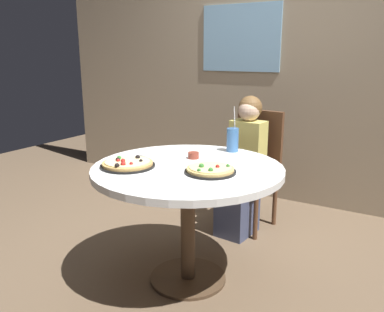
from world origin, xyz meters
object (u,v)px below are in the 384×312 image
chair_wooden (253,162)px  diner_child (242,173)px  plate_small (154,154)px  sauce_bowl (193,155)px  dining_table (188,183)px  pizza_veggie (210,170)px  soda_cup (233,140)px  pizza_cheese (127,164)px

chair_wooden → diner_child: (-0.02, -0.18, -0.05)m
chair_wooden → plate_small: size_ratio=5.28×
diner_child → sauce_bowl: diner_child is taller
diner_child → sauce_bowl: bearing=-94.5°
diner_child → sauce_bowl: (-0.05, -0.67, 0.29)m
dining_table → plate_small: size_ratio=6.29×
dining_table → pizza_veggie: 0.22m
dining_table → plate_small: (-0.33, 0.12, 0.11)m
dining_table → diner_child: size_ratio=1.05×
sauce_bowl → diner_child: bearing=85.5°
diner_child → soda_cup: size_ratio=3.52×
pizza_cheese → soda_cup: size_ratio=1.05×
sauce_bowl → pizza_cheese: bearing=-123.2°
pizza_veggie → diner_child: bearing=101.8°
soda_cup → plate_small: soda_cup is taller
dining_table → diner_child: (-0.01, 0.84, -0.16)m
dining_table → pizza_veggie: size_ratio=3.91×
diner_child → pizza_cheese: (-0.29, -1.03, 0.28)m
chair_wooden → sauce_bowl: bearing=-94.6°
dining_table → chair_wooden: chair_wooden is taller
dining_table → sauce_bowl: (-0.06, 0.17, 0.13)m
dining_table → chair_wooden: 1.03m
plate_small → pizza_veggie: bearing=-18.3°
soda_cup → plate_small: 0.54m
pizza_veggie → sauce_bowl: (-0.24, 0.22, 0.00)m
dining_table → chair_wooden: bearing=89.5°
sauce_bowl → pizza_veggie: bearing=-42.6°
pizza_veggie → chair_wooden: bearing=99.0°
sauce_bowl → plate_small: (-0.27, -0.05, -0.02)m
dining_table → sauce_bowl: size_ratio=16.18×
chair_wooden → plate_small: bearing=-110.9°
sauce_bowl → soda_cup: bearing=65.5°
soda_cup → pizza_veggie: bearing=-78.5°
diner_child → pizza_veggie: (0.19, -0.89, 0.28)m
dining_table → pizza_veggie: pizza_veggie is taller
plate_small → sauce_bowl: bearing=10.1°
diner_child → soda_cup: 0.52m
pizza_cheese → plate_small: pizza_cheese is taller
pizza_cheese → plate_small: bearing=97.0°
plate_small → dining_table: bearing=-19.6°
dining_table → pizza_cheese: pizza_cheese is taller
diner_child → plate_small: size_ratio=6.01×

